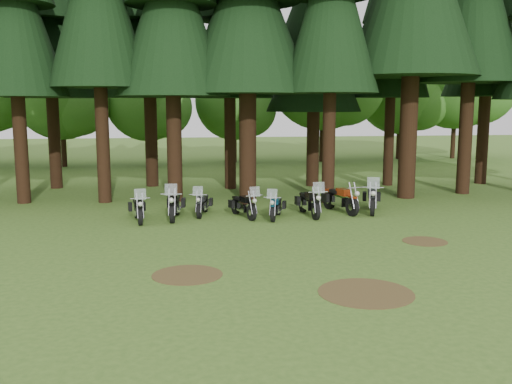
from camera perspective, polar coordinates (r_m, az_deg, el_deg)
ground at (r=16.90m, az=3.20°, el=-5.88°), size 120.00×120.00×0.00m
pine_back_4 at (r=30.44m, az=5.89°, el=16.21°), size 4.94×4.94×13.78m
decid_2 at (r=41.42m, az=-18.55°, el=9.23°), size 6.72×6.53×8.40m
decid_3 at (r=41.17m, az=-10.48°, el=8.92°), size 6.12×5.95×7.65m
decid_4 at (r=42.62m, az=-1.83°, el=8.85°), size 5.93×5.76×7.41m
decid_5 at (r=43.36m, az=7.28°, el=11.25°), size 8.45×8.21×10.56m
decid_6 at (r=46.71m, az=14.70°, el=9.59°), size 7.06×6.86×8.82m
decid_7 at (r=48.56m, az=19.93°, el=10.52°), size 8.44×8.20×10.55m
dirt_patch_0 at (r=14.65m, az=-6.88°, el=-8.21°), size 1.80×1.80×0.01m
dirt_patch_1 at (r=18.76m, az=16.53°, el=-4.75°), size 1.40×1.40×0.01m
dirt_patch_2 at (r=13.45m, az=10.93°, el=-9.86°), size 2.20×2.20×0.01m
motorcycle_0 at (r=21.39m, az=-11.69°, el=-1.70°), size 0.57×2.17×1.36m
motorcycle_1 at (r=21.65m, az=-8.14°, el=-1.37°), size 0.57×2.37×1.49m
motorcycle_2 at (r=22.23m, az=-5.37°, el=-1.24°), size 0.70×2.02×1.28m
motorcycle_3 at (r=21.70m, az=-1.26°, el=-1.42°), size 0.89×2.06×1.31m
motorcycle_4 at (r=21.53m, az=2.01°, el=-1.54°), size 0.90×1.98×1.27m
motorcycle_5 at (r=22.07m, az=5.35°, el=-1.15°), size 0.50×2.34×1.47m
motorcycle_6 at (r=22.94m, az=8.42°, el=-0.80°), size 0.81×2.36×0.98m
motorcycle_7 at (r=23.23m, az=11.52°, el=-0.72°), size 1.06×2.43×1.55m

